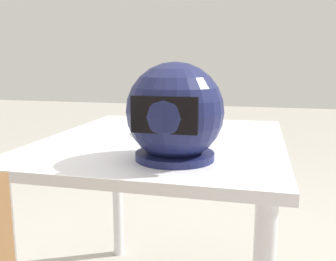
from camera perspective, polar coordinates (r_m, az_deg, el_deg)
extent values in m
cube|color=white|center=(1.32, -0.61, -1.85)|extent=(0.82, 0.96, 0.03)
cylinder|color=white|center=(1.78, 14.01, -10.73)|extent=(0.05, 0.05, 0.68)
cylinder|color=white|center=(1.90, -7.75, -9.12)|extent=(0.05, 0.05, 0.68)
cylinder|color=white|center=(1.40, 0.57, -0.23)|extent=(0.30, 0.30, 0.01)
cylinder|color=tan|center=(1.40, 0.57, 0.37)|extent=(0.24, 0.24, 0.02)
cylinder|color=red|center=(1.39, 0.57, 0.80)|extent=(0.21, 0.21, 0.00)
sphere|color=#234C1E|center=(1.35, 0.93, 0.98)|extent=(0.03, 0.03, 0.03)
sphere|color=#234C1E|center=(1.38, -3.09, 1.11)|extent=(0.03, 0.03, 0.03)
sphere|color=#234C1E|center=(1.43, 2.94, 1.45)|extent=(0.03, 0.03, 0.03)
cylinder|color=#E0D172|center=(1.34, -2.71, 0.82)|extent=(0.02, 0.02, 0.02)
cylinder|color=#E0D172|center=(1.45, 0.68, 1.60)|extent=(0.03, 0.03, 0.02)
cylinder|color=#E0D172|center=(1.38, -0.95, 1.14)|extent=(0.02, 0.02, 0.02)
cylinder|color=#E0D172|center=(1.35, 4.02, 0.87)|extent=(0.02, 0.02, 0.02)
cylinder|color=#E0D172|center=(1.43, -1.83, 1.32)|extent=(0.03, 0.03, 0.01)
sphere|color=#191E4C|center=(1.01, 1.07, 2.93)|extent=(0.27, 0.27, 0.27)
cylinder|color=#191E4C|center=(1.04, 1.05, -3.86)|extent=(0.22, 0.22, 0.02)
cube|color=black|center=(0.90, -0.58, 2.39)|extent=(0.17, 0.02, 0.09)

